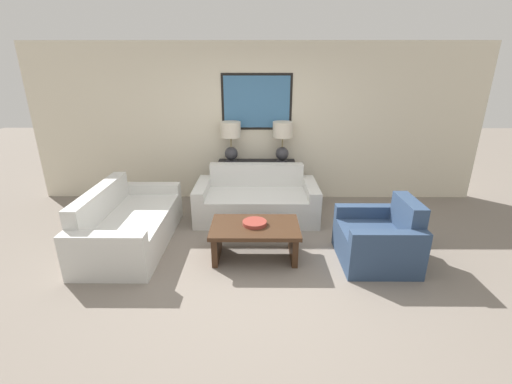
% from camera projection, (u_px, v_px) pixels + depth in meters
% --- Properties ---
extents(ground_plane, '(20.00, 20.00, 0.00)m').
position_uv_depth(ground_plane, '(256.00, 268.00, 4.06)').
color(ground_plane, slate).
extents(back_wall, '(7.72, 0.12, 2.65)m').
position_uv_depth(back_wall, '(257.00, 124.00, 5.89)').
color(back_wall, beige).
rests_on(back_wall, ground_plane).
extents(console_table, '(1.31, 0.36, 0.73)m').
position_uv_depth(console_table, '(257.00, 182.00, 5.98)').
color(console_table, black).
rests_on(console_table, ground_plane).
extents(table_lamp_left, '(0.33, 0.33, 0.67)m').
position_uv_depth(table_lamp_left, '(231.00, 137.00, 5.72)').
color(table_lamp_left, '#333338').
rests_on(table_lamp_left, console_table).
extents(table_lamp_right, '(0.33, 0.33, 0.67)m').
position_uv_depth(table_lamp_right, '(283.00, 137.00, 5.71)').
color(table_lamp_right, '#333338').
rests_on(table_lamp_right, console_table).
extents(couch_by_back_wall, '(1.87, 0.94, 0.78)m').
position_uv_depth(couch_by_back_wall, '(256.00, 201.00, 5.38)').
color(couch_by_back_wall, silver).
rests_on(couch_by_back_wall, ground_plane).
extents(couch_by_side, '(0.94, 1.87, 0.78)m').
position_uv_depth(couch_by_side, '(129.00, 225.00, 4.56)').
color(couch_by_side, silver).
rests_on(couch_by_side, ground_plane).
extents(coffee_table, '(1.08, 0.68, 0.43)m').
position_uv_depth(coffee_table, '(255.00, 234.00, 4.21)').
color(coffee_table, '#3D2616').
rests_on(coffee_table, ground_plane).
extents(decorative_bowl, '(0.30, 0.30, 0.05)m').
position_uv_depth(decorative_bowl, '(255.00, 223.00, 4.18)').
color(decorative_bowl, '#93382D').
rests_on(decorative_bowl, coffee_table).
extents(armchair_near_back_wall, '(0.85, 0.90, 0.80)m').
position_uv_depth(armchair_near_back_wall, '(379.00, 240.00, 4.13)').
color(armchair_near_back_wall, navy).
rests_on(armchair_near_back_wall, ground_plane).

